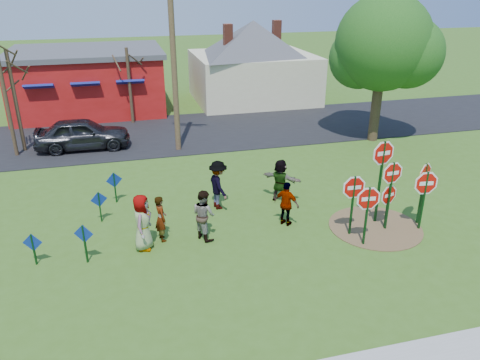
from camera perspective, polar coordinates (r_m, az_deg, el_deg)
The scene contains 28 objects.
ground at distance 16.25m, azimuth 0.39°, elevation -6.08°, with size 120.00×120.00×0.00m, color #3B5F1B.
road at distance 26.65m, azimuth -6.03°, elevation 5.85°, with size 120.00×7.50×0.04m, color black.
dirt_patch at distance 17.05m, azimuth 16.14°, elevation -5.52°, with size 3.20×3.20×0.03m, color brown.
red_building at distance 32.27m, azimuth -17.94°, elevation 11.52°, with size 9.40×7.69×3.90m.
cream_house at distance 33.35m, azimuth 1.60°, elevation 14.64°, with size 9.40×9.40×6.50m.
stop_sign_a at distance 15.23m, azimuth 15.32°, elevation -2.78°, with size 1.06×0.10×2.19m.
stop_sign_b at distance 16.50m, azimuth 16.97°, elevation 2.20°, with size 1.14×0.18×3.18m.
stop_sign_c at distance 16.26m, azimuth 17.99°, elevation -0.07°, with size 1.02×0.12×2.61m.
stop_sign_d at distance 17.08m, azimuth 21.54°, elevation 0.11°, with size 0.95×0.53×2.42m.
stop_sign_e at distance 16.62m, azimuth 17.65°, elevation -2.09°, with size 0.91×0.29×1.73m.
stop_sign_f at distance 16.76m, azimuth 21.68°, elevation -0.80°, with size 1.10×0.15×2.29m.
stop_sign_g at distance 15.69m, azimuth 13.67°, elevation -1.50°, with size 1.06×0.07×2.28m.
blue_diamond_a at distance 15.39m, azimuth -23.91°, elevation -7.35°, with size 0.58×0.15×1.06m.
blue_diamond_b at distance 14.86m, azimuth -18.45°, elevation -6.86°, with size 0.57×0.23×1.30m.
blue_diamond_c at distance 17.17m, azimuth -16.77°, elevation -2.74°, with size 0.57×0.13×1.16m.
blue_diamond_d at distance 18.48m, azimuth -15.05°, elevation -0.47°, with size 0.61×0.16×1.24m.
person_a at distance 15.07m, azimuth -11.81°, elevation -5.08°, with size 0.91×0.59×1.87m, color #454D99.
person_b at distance 15.50m, azimuth -9.62°, elevation -4.64°, with size 0.58×0.38×1.58m, color #276461.
person_c at distance 15.42m, azimuth -4.44°, elevation -4.23°, with size 0.84×0.65×1.73m, color brown.
person_d at distance 17.37m, azimuth -2.67°, elevation -0.61°, with size 1.21×0.69×1.87m, color #38383E.
person_e at distance 16.28m, azimuth 5.70°, elevation -2.92°, with size 0.95×0.39×1.61m, color #492E5F.
person_f at distance 18.02m, azimuth 4.94°, elevation -0.06°, with size 1.57×0.50×1.70m, color #205829.
suv at distance 24.85m, azimuth -18.65°, elevation 5.37°, with size 1.84×4.58×1.56m, color #313237.
utility_pole at distance 22.81m, azimuth -8.12°, elevation 14.72°, with size 2.03×0.96×8.82m.
leafy_tree at distance 25.25m, azimuth 17.27°, elevation 15.11°, with size 5.24×4.78×7.44m.
bare_tree_west at distance 24.42m, azimuth -27.16°, elevation 11.57°, with size 1.80×1.80×6.23m.
bare_tree_east at distance 28.30m, azimuth -13.41°, elevation 12.31°, with size 1.80×1.80×4.41m.
bare_tree_mid at distance 25.15m, azimuth -25.95°, elevation 10.15°, with size 1.80×1.80×4.98m.
Camera 1 is at (-3.67, -13.66, 7.99)m, focal length 35.00 mm.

